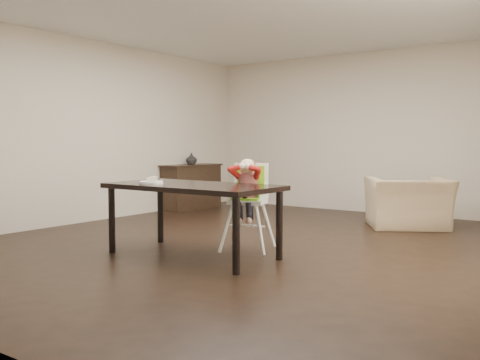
# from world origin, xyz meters

# --- Properties ---
(ground) EXTENTS (7.00, 7.00, 0.00)m
(ground) POSITION_xyz_m (0.00, 0.00, 0.00)
(ground) COLOR black
(ground) RESTS_ON ground
(room_walls) EXTENTS (6.02, 7.02, 2.71)m
(room_walls) POSITION_xyz_m (0.00, 0.00, 1.86)
(room_walls) COLOR beige
(room_walls) RESTS_ON ground
(dining_table) EXTENTS (1.80, 0.90, 0.75)m
(dining_table) POSITION_xyz_m (-0.14, -0.92, 0.67)
(dining_table) COLOR black
(dining_table) RESTS_ON ground
(high_chair) EXTENTS (0.53, 0.53, 1.00)m
(high_chair) POSITION_xyz_m (0.12, -0.28, 0.71)
(high_chair) COLOR white
(high_chair) RESTS_ON ground
(plate) EXTENTS (0.28, 0.28, 0.07)m
(plate) POSITION_xyz_m (-0.55, -1.10, 0.77)
(plate) COLOR white
(plate) RESTS_ON dining_table
(armchair) EXTENTS (1.28, 1.16, 0.94)m
(armchair) POSITION_xyz_m (1.08, 2.22, 0.47)
(armchair) COLOR tan
(armchair) RESTS_ON ground
(sideboard) EXTENTS (0.44, 1.26, 0.79)m
(sideboard) POSITION_xyz_m (-2.78, 2.14, 0.40)
(sideboard) COLOR black
(sideboard) RESTS_ON ground
(vase) EXTENTS (0.22, 0.23, 0.20)m
(vase) POSITION_xyz_m (-2.78, 2.14, 0.89)
(vase) COLOR #99999E
(vase) RESTS_ON sideboard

